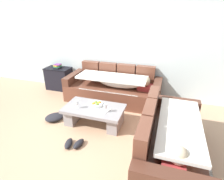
{
  "coord_description": "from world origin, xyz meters",
  "views": [
    {
      "loc": [
        1.42,
        -2.48,
        2.19
      ],
      "look_at": [
        0.28,
        1.04,
        0.55
      ],
      "focal_mm": 29.44,
      "sensor_mm": 36.0,
      "label": 1
    }
  ],
  "objects_px": {
    "side_cabinet": "(59,78)",
    "pair_of_shoes": "(74,144)",
    "coffee_table": "(94,113)",
    "fruit_bowl": "(96,104)",
    "crumpled_garment": "(55,117)",
    "open_magazine": "(102,110)",
    "couch_near_window": "(170,141)",
    "book_stack_on_cabinet": "(58,66)",
    "couch_along_wall": "(114,88)",
    "wine_glass_near_right": "(105,107)",
    "wine_glass_near_left": "(77,103)"
  },
  "relations": [
    {
      "from": "book_stack_on_cabinet",
      "to": "pair_of_shoes",
      "type": "height_order",
      "value": "book_stack_on_cabinet"
    },
    {
      "from": "couch_along_wall",
      "to": "couch_near_window",
      "type": "distance_m",
      "value": 2.21
    },
    {
      "from": "coffee_table",
      "to": "wine_glass_near_right",
      "type": "xyz_separation_m",
      "value": [
        0.28,
        -0.09,
        0.26
      ]
    },
    {
      "from": "couch_along_wall",
      "to": "open_magazine",
      "type": "xyz_separation_m",
      "value": [
        0.11,
        -1.19,
        0.05
      ]
    },
    {
      "from": "wine_glass_near_right",
      "to": "crumpled_garment",
      "type": "relative_size",
      "value": 0.42
    },
    {
      "from": "wine_glass_near_left",
      "to": "couch_near_window",
      "type": "bearing_deg",
      "value": -13.09
    },
    {
      "from": "couch_near_window",
      "to": "open_magazine",
      "type": "relative_size",
      "value": 7.22
    },
    {
      "from": "coffee_table",
      "to": "book_stack_on_cabinet",
      "type": "bearing_deg",
      "value": 140.87
    },
    {
      "from": "wine_glass_near_right",
      "to": "side_cabinet",
      "type": "height_order",
      "value": "side_cabinet"
    },
    {
      "from": "crumpled_garment",
      "to": "open_magazine",
      "type": "bearing_deg",
      "value": 4.96
    },
    {
      "from": "couch_near_window",
      "to": "wine_glass_near_left",
      "type": "distance_m",
      "value": 1.85
    },
    {
      "from": "fruit_bowl",
      "to": "coffee_table",
      "type": "bearing_deg",
      "value": -113.82
    },
    {
      "from": "side_cabinet",
      "to": "book_stack_on_cabinet",
      "type": "bearing_deg",
      "value": -9.07
    },
    {
      "from": "wine_glass_near_left",
      "to": "book_stack_on_cabinet",
      "type": "height_order",
      "value": "book_stack_on_cabinet"
    },
    {
      "from": "couch_near_window",
      "to": "book_stack_on_cabinet",
      "type": "bearing_deg",
      "value": 58.94
    },
    {
      "from": "coffee_table",
      "to": "fruit_bowl",
      "type": "relative_size",
      "value": 4.29
    },
    {
      "from": "couch_near_window",
      "to": "book_stack_on_cabinet",
      "type": "xyz_separation_m",
      "value": [
        -3.19,
        1.92,
        0.36
      ]
    },
    {
      "from": "couch_along_wall",
      "to": "side_cabinet",
      "type": "distance_m",
      "value": 1.79
    },
    {
      "from": "fruit_bowl",
      "to": "wine_glass_near_left",
      "type": "xyz_separation_m",
      "value": [
        -0.33,
        -0.18,
        0.07
      ]
    },
    {
      "from": "couch_near_window",
      "to": "pair_of_shoes",
      "type": "distance_m",
      "value": 1.61
    },
    {
      "from": "side_cabinet",
      "to": "pair_of_shoes",
      "type": "bearing_deg",
      "value": -52.66
    },
    {
      "from": "couch_along_wall",
      "to": "crumpled_garment",
      "type": "height_order",
      "value": "couch_along_wall"
    },
    {
      "from": "couch_along_wall",
      "to": "coffee_table",
      "type": "xyz_separation_m",
      "value": [
        -0.08,
        -1.15,
        -0.09
      ]
    },
    {
      "from": "couch_near_window",
      "to": "pair_of_shoes",
      "type": "bearing_deg",
      "value": 97.31
    },
    {
      "from": "couch_near_window",
      "to": "side_cabinet",
      "type": "xyz_separation_m",
      "value": [
        -3.2,
        1.92,
        -0.02
      ]
    },
    {
      "from": "couch_near_window",
      "to": "open_magazine",
      "type": "xyz_separation_m",
      "value": [
        -1.31,
        0.5,
        0.05
      ]
    },
    {
      "from": "coffee_table",
      "to": "open_magazine",
      "type": "height_order",
      "value": "open_magazine"
    },
    {
      "from": "couch_along_wall",
      "to": "couch_near_window",
      "type": "bearing_deg",
      "value": -50.04
    },
    {
      "from": "crumpled_garment",
      "to": "couch_along_wall",
      "type": "bearing_deg",
      "value": 53.57
    },
    {
      "from": "coffee_table",
      "to": "side_cabinet",
      "type": "distance_m",
      "value": 2.19
    },
    {
      "from": "coffee_table",
      "to": "wine_glass_near_left",
      "type": "height_order",
      "value": "wine_glass_near_left"
    },
    {
      "from": "wine_glass_near_left",
      "to": "pair_of_shoes",
      "type": "distance_m",
      "value": 0.8
    },
    {
      "from": "couch_along_wall",
      "to": "wine_glass_near_left",
      "type": "distance_m",
      "value": 1.34
    },
    {
      "from": "wine_glass_near_right",
      "to": "pair_of_shoes",
      "type": "height_order",
      "value": "wine_glass_near_right"
    },
    {
      "from": "wine_glass_near_right",
      "to": "open_magazine",
      "type": "bearing_deg",
      "value": 148.51
    },
    {
      "from": "side_cabinet",
      "to": "crumpled_garment",
      "type": "height_order",
      "value": "side_cabinet"
    },
    {
      "from": "fruit_bowl",
      "to": "crumpled_garment",
      "type": "bearing_deg",
      "value": -167.97
    },
    {
      "from": "couch_along_wall",
      "to": "crumpled_garment",
      "type": "bearing_deg",
      "value": -126.43
    },
    {
      "from": "wine_glass_near_right",
      "to": "book_stack_on_cabinet",
      "type": "xyz_separation_m",
      "value": [
        -1.97,
        1.47,
        0.2
      ]
    },
    {
      "from": "crumpled_garment",
      "to": "side_cabinet",
      "type": "bearing_deg",
      "value": 118.71
    },
    {
      "from": "couch_along_wall",
      "to": "fruit_bowl",
      "type": "bearing_deg",
      "value": -92.59
    },
    {
      "from": "wine_glass_near_right",
      "to": "open_magazine",
      "type": "xyz_separation_m",
      "value": [
        -0.09,
        0.05,
        -0.11
      ]
    },
    {
      "from": "couch_along_wall",
      "to": "book_stack_on_cabinet",
      "type": "relative_size",
      "value": 9.82
    },
    {
      "from": "couch_near_window",
      "to": "side_cabinet",
      "type": "height_order",
      "value": "couch_near_window"
    },
    {
      "from": "pair_of_shoes",
      "to": "couch_near_window",
      "type": "bearing_deg",
      "value": 7.31
    },
    {
      "from": "fruit_bowl",
      "to": "book_stack_on_cabinet",
      "type": "distance_m",
      "value": 2.18
    },
    {
      "from": "coffee_table",
      "to": "book_stack_on_cabinet",
      "type": "distance_m",
      "value": 2.23
    },
    {
      "from": "couch_along_wall",
      "to": "pair_of_shoes",
      "type": "relative_size",
      "value": 7.0
    },
    {
      "from": "coffee_table",
      "to": "open_magazine",
      "type": "distance_m",
      "value": 0.24
    },
    {
      "from": "coffee_table",
      "to": "crumpled_garment",
      "type": "relative_size",
      "value": 3.0
    }
  ]
}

